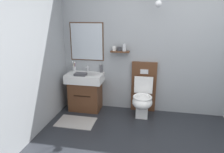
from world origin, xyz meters
TOP-DOWN VIEW (x-y plane):
  - wall_back at (-0.02, 1.69)m, footprint 4.47×0.49m
  - wall_left at (-2.18, 0.00)m, footprint 0.12×3.51m
  - bath_mat at (-1.64, 0.86)m, footprint 0.68×0.44m
  - vanity_sink_left at (-1.64, 1.44)m, footprint 0.72×0.47m
  - tap_on_left_sink at (-1.64, 1.61)m, footprint 0.03×0.13m
  - toilet at (-0.49, 1.43)m, footprint 0.48×0.62m
  - toothbrush_cup at (-1.92, 1.59)m, footprint 0.07×0.07m
  - soap_dispenser at (-1.35, 1.60)m, footprint 0.06×0.06m
  - folded_hand_towel at (-1.68, 1.31)m, footprint 0.22×0.16m

SIDE VIEW (x-z plane):
  - bath_mat at x=-1.64m, z-range 0.00..0.01m
  - toilet at x=-0.49m, z-range -0.12..0.88m
  - vanity_sink_left at x=-1.64m, z-range 0.02..0.77m
  - folded_hand_towel at x=-1.68m, z-range 0.75..0.80m
  - toothbrush_cup at x=-1.92m, z-range 0.70..0.91m
  - tap_on_left_sink at x=-1.64m, z-range 0.76..0.88m
  - soap_dispenser at x=-1.35m, z-range 0.74..0.92m
  - wall_left at x=-2.18m, z-range 0.00..2.73m
  - wall_back at x=-0.02m, z-range 0.00..2.73m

